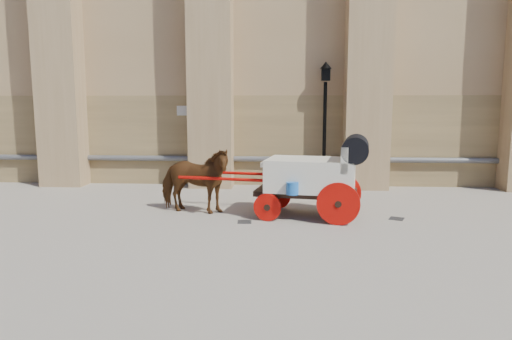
{
  "coord_description": "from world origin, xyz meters",
  "views": [
    {
      "loc": [
        1.39,
        -11.21,
        2.7
      ],
      "look_at": [
        0.7,
        -0.21,
        1.12
      ],
      "focal_mm": 32.0,
      "sensor_mm": 36.0,
      "label": 1
    }
  ],
  "objects": [
    {
      "name": "drain_grate_near",
      "position": [
        0.48,
        -0.96,
        0.01
      ],
      "size": [
        0.34,
        0.34,
        0.01
      ],
      "primitive_type": "cube",
      "rotation": [
        0.0,
        0.0,
        0.07
      ],
      "color": "black",
      "rests_on": "ground"
    },
    {
      "name": "horse",
      "position": [
        -0.85,
        -0.12,
        0.83
      ],
      "size": [
        2.1,
        1.27,
        1.65
      ],
      "primitive_type": "imported",
      "rotation": [
        0.0,
        0.0,
        1.37
      ],
      "color": "#573316",
      "rests_on": "ground"
    },
    {
      "name": "drain_grate_far",
      "position": [
        4.08,
        -0.44,
        0.01
      ],
      "size": [
        0.42,
        0.42,
        0.01
      ],
      "primitive_type": "cube",
      "rotation": [
        0.0,
        0.0,
        -0.41
      ],
      "color": "black",
      "rests_on": "ground"
    },
    {
      "name": "ground",
      "position": [
        0.0,
        0.0,
        0.0
      ],
      "size": [
        90.0,
        90.0,
        0.0
      ],
      "primitive_type": "plane",
      "color": "gray",
      "rests_on": "ground"
    },
    {
      "name": "carriage",
      "position": [
        2.18,
        -0.35,
        1.07
      ],
      "size": [
        4.68,
        1.98,
        1.99
      ],
      "rotation": [
        0.0,
        0.0,
        -0.18
      ],
      "color": "black",
      "rests_on": "ground"
    },
    {
      "name": "street_lamp",
      "position": [
        2.68,
        3.6,
        2.17
      ],
      "size": [
        0.38,
        0.38,
        4.05
      ],
      "color": "black",
      "rests_on": "ground"
    }
  ]
}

